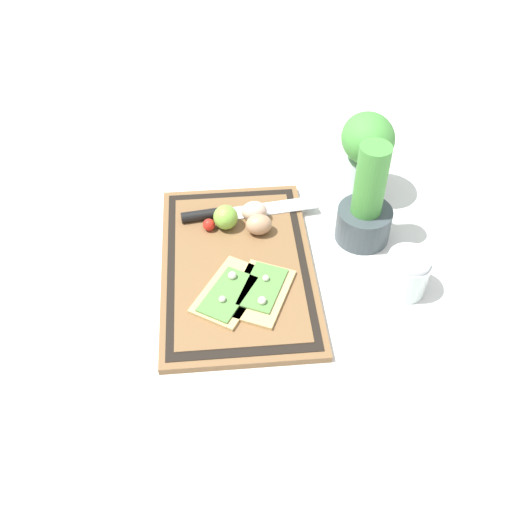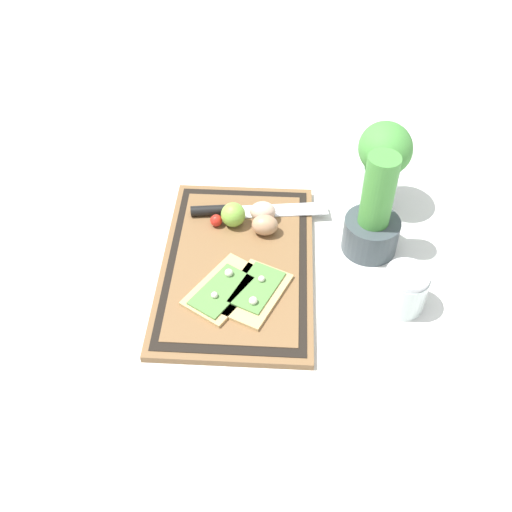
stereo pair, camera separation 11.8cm
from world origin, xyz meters
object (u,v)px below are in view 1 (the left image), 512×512
at_px(egg_pink, 254,211).
at_px(lime, 226,217).
at_px(herb_glass, 366,150).
at_px(pizza_slice_near, 230,292).
at_px(sauce_jar, 406,275).
at_px(pizza_slice_far, 261,292).
at_px(cherry_tomato_red, 209,225).
at_px(knife, 227,212).
at_px(egg_brown, 259,224).
at_px(herb_pot, 366,208).

distance_m(egg_pink, lime, 0.06).
bearing_deg(herb_glass, pizza_slice_near, -46.60).
relative_size(egg_pink, sauce_jar, 0.63).
bearing_deg(herb_glass, pizza_slice_far, -40.21).
bearing_deg(lime, pizza_slice_near, -0.60).
height_order(pizza_slice_far, herb_glass, herb_glass).
bearing_deg(egg_pink, lime, -73.74).
bearing_deg(egg_pink, cherry_tomato_red, -76.26).
xyz_separation_m(knife, cherry_tomato_red, (0.04, -0.04, 0.01)).
distance_m(pizza_slice_near, egg_brown, 0.18).
bearing_deg(herb_pot, pizza_slice_near, -62.20).
distance_m(knife, herb_pot, 0.29).
height_order(pizza_slice_near, sauce_jar, sauce_jar).
distance_m(sauce_jar, herb_glass, 0.31).
distance_m(herb_pot, herb_glass, 0.15).
height_order(cherry_tomato_red, herb_glass, herb_glass).
xyz_separation_m(pizza_slice_far, egg_pink, (-0.21, 0.00, 0.02)).
bearing_deg(egg_pink, herb_glass, 109.72).
height_order(lime, cherry_tomato_red, lime).
distance_m(cherry_tomato_red, herb_glass, 0.38).
relative_size(pizza_slice_near, egg_pink, 3.38).
bearing_deg(pizza_slice_far, egg_brown, 176.37).
distance_m(herb_pot, sauce_jar, 0.16).
xyz_separation_m(pizza_slice_far, herb_pot, (-0.16, 0.23, 0.06)).
bearing_deg(lime, herb_pot, 82.41).
xyz_separation_m(cherry_tomato_red, herb_pot, (0.03, 0.32, 0.05)).
relative_size(cherry_tomato_red, herb_glass, 0.13).
distance_m(pizza_slice_far, egg_brown, 0.17).
xyz_separation_m(pizza_slice_far, knife, (-0.23, -0.05, 0.00)).
distance_m(knife, egg_brown, 0.09).
bearing_deg(cherry_tomato_red, sauce_jar, 63.60).
height_order(knife, egg_brown, egg_brown).
relative_size(pizza_slice_near, herb_glass, 0.93).
bearing_deg(cherry_tomato_red, herb_glass, 108.09).
bearing_deg(pizza_slice_far, knife, -167.10).
height_order(pizza_slice_near, egg_brown, egg_brown).
relative_size(knife, cherry_tomato_red, 11.48).
bearing_deg(lime, sauce_jar, 60.44).
height_order(egg_pink, lime, lime).
relative_size(pizza_slice_far, sauce_jar, 2.02).
relative_size(pizza_slice_near, knife, 0.62).
bearing_deg(pizza_slice_far, pizza_slice_near, -94.88).
distance_m(knife, cherry_tomato_red, 0.06).
xyz_separation_m(pizza_slice_far, cherry_tomato_red, (-0.19, -0.09, 0.01)).
bearing_deg(herb_glass, knife, -76.75).
height_order(knife, herb_pot, herb_pot).
distance_m(pizza_slice_far, sauce_jar, 0.28).
bearing_deg(lime, herb_glass, 109.05).
bearing_deg(pizza_slice_near, knife, 178.42).
bearing_deg(sauce_jar, cherry_tomato_red, -116.40).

